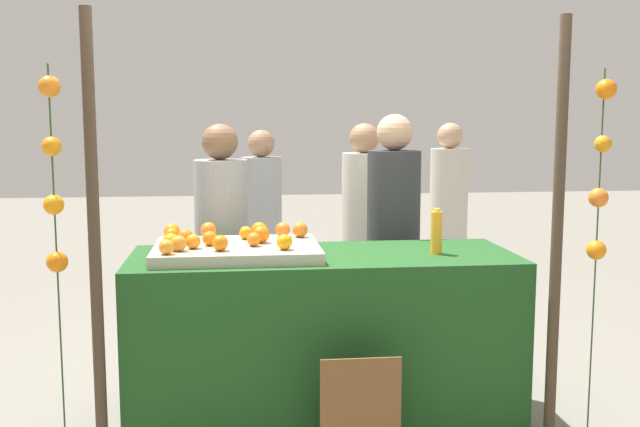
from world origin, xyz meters
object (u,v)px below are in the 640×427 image
at_px(orange_1, 186,237).
at_px(juice_bottle, 436,232).
at_px(chalkboard_sign, 360,416).
at_px(vendor_left, 222,265).
at_px(vendor_right, 393,256).
at_px(orange_0, 172,235).
at_px(stall_counter, 323,338).

bearing_deg(orange_1, juice_bottle, -4.19).
distance_m(chalkboard_sign, vendor_left, 1.51).
distance_m(orange_1, juice_bottle, 1.34).
relative_size(juice_bottle, vendor_right, 0.15).
bearing_deg(orange_0, vendor_left, 64.42).
relative_size(orange_0, orange_1, 0.92).
bearing_deg(chalkboard_sign, vendor_right, 71.58).
bearing_deg(orange_0, orange_1, -49.71).
relative_size(stall_counter, juice_bottle, 8.38).
height_order(juice_bottle, vendor_left, vendor_left).
height_order(stall_counter, orange_1, orange_1).
bearing_deg(chalkboard_sign, vendor_left, 117.24).
distance_m(vendor_left, vendor_right, 1.09).
bearing_deg(orange_1, chalkboard_sign, -37.85).
relative_size(stall_counter, vendor_left, 1.27).
bearing_deg(stall_counter, orange_0, 170.64).
xyz_separation_m(vendor_left, vendor_right, (1.08, 0.02, 0.03)).
bearing_deg(juice_bottle, vendor_right, 95.51).
height_order(orange_1, vendor_left, vendor_left).
bearing_deg(chalkboard_sign, orange_0, 140.91).
bearing_deg(chalkboard_sign, orange_1, 142.15).
bearing_deg(orange_1, stall_counter, -3.09).
height_order(orange_0, orange_1, orange_1).
relative_size(chalkboard_sign, vendor_right, 0.34).
height_order(stall_counter, orange_0, orange_0).
relative_size(stall_counter, orange_0, 27.28).
xyz_separation_m(juice_bottle, vendor_right, (-0.07, 0.74, -0.27)).
bearing_deg(orange_1, vendor_right, 27.18).
bearing_deg(juice_bottle, orange_0, 172.28).
relative_size(orange_0, chalkboard_sign, 0.13).
height_order(juice_bottle, chalkboard_sign, juice_bottle).
bearing_deg(orange_0, juice_bottle, -7.72).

